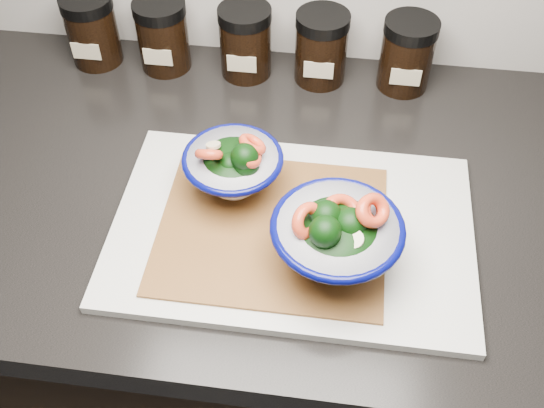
# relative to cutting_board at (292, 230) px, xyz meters

# --- Properties ---
(cabinet) EXTENTS (3.43, 0.58, 0.86)m
(cabinet) POSITION_rel_cutting_board_xyz_m (-0.09, 0.08, -0.48)
(cabinet) COLOR black
(cabinet) RESTS_ON ground
(countertop) EXTENTS (3.50, 0.60, 0.04)m
(countertop) POSITION_rel_cutting_board_xyz_m (-0.09, 0.08, -0.03)
(countertop) COLOR black
(countertop) RESTS_ON cabinet
(cutting_board) EXTENTS (0.45, 0.30, 0.01)m
(cutting_board) POSITION_rel_cutting_board_xyz_m (0.00, 0.00, 0.00)
(cutting_board) COLOR silver
(cutting_board) RESTS_ON countertop
(bamboo_mat) EXTENTS (0.28, 0.24, 0.00)m
(bamboo_mat) POSITION_rel_cutting_board_xyz_m (-0.02, -0.01, 0.01)
(bamboo_mat) COLOR #A26730
(bamboo_mat) RESTS_ON cutting_board
(bowl_left) EXTENTS (0.13, 0.13, 0.10)m
(bowl_left) POSITION_rel_cutting_board_xyz_m (-0.08, 0.05, 0.05)
(bowl_left) COLOR white
(bowl_left) RESTS_ON bamboo_mat
(bowl_right) EXTENTS (0.15, 0.15, 0.11)m
(bowl_right) POSITION_rel_cutting_board_xyz_m (0.06, -0.05, 0.06)
(bowl_right) COLOR white
(bowl_right) RESTS_ON bamboo_mat
(spice_jar_a) EXTENTS (0.08, 0.08, 0.11)m
(spice_jar_a) POSITION_rel_cutting_board_xyz_m (-0.36, 0.32, 0.05)
(spice_jar_a) COLOR black
(spice_jar_a) RESTS_ON countertop
(spice_jar_b) EXTENTS (0.08, 0.08, 0.11)m
(spice_jar_b) POSITION_rel_cutting_board_xyz_m (-0.24, 0.32, 0.05)
(spice_jar_b) COLOR black
(spice_jar_b) RESTS_ON countertop
(spice_jar_c) EXTENTS (0.08, 0.08, 0.11)m
(spice_jar_c) POSITION_rel_cutting_board_xyz_m (-0.11, 0.32, 0.05)
(spice_jar_c) COLOR black
(spice_jar_c) RESTS_ON countertop
(spice_jar_d) EXTENTS (0.08, 0.08, 0.11)m
(spice_jar_d) POSITION_rel_cutting_board_xyz_m (0.01, 0.32, 0.05)
(spice_jar_d) COLOR black
(spice_jar_d) RESTS_ON countertop
(spice_jar_e) EXTENTS (0.08, 0.08, 0.11)m
(spice_jar_e) POSITION_rel_cutting_board_xyz_m (0.14, 0.32, 0.05)
(spice_jar_e) COLOR black
(spice_jar_e) RESTS_ON countertop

